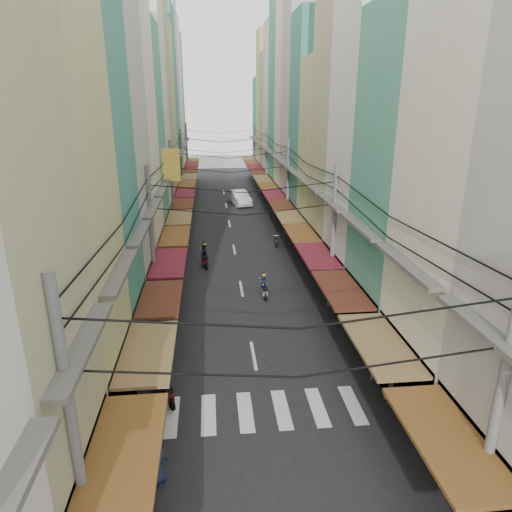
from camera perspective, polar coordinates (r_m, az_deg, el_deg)
ground at (r=23.44m, az=-0.79°, el=-9.84°), size 160.00×160.00×0.00m
road at (r=42.05m, az=-3.21°, el=3.34°), size 10.00×80.00×0.02m
sidewalk_left at (r=42.28m, az=-12.05°, el=3.06°), size 3.00×80.00×0.06m
sidewalk_right at (r=42.82m, az=5.53°, el=3.59°), size 3.00×80.00×0.06m
crosswalk at (r=18.42m, az=0.96°, el=-18.74°), size 7.55×2.40×0.01m
building_row_left at (r=37.58m, az=-15.87°, el=15.95°), size 7.80×67.67×23.70m
building_row_right at (r=38.22m, az=9.22°, el=15.88°), size 7.80×68.98×22.59m
utility_poles at (r=35.84m, az=-3.00°, el=11.37°), size 10.20×66.13×8.20m
white_car at (r=52.27m, az=-2.05°, el=6.44°), size 5.97×3.30×1.99m
bicycle at (r=24.11m, az=17.84°, el=-9.97°), size 1.79×0.81×1.20m
moving_scooters at (r=27.44m, az=-4.37°, el=-4.20°), size 7.72×21.45×1.84m
parked_scooters at (r=20.27m, az=12.75°, el=-13.82°), size 13.16×14.32×1.00m
pedestrians at (r=24.52m, az=-11.06°, el=-6.19°), size 12.81×24.59×2.16m
market_umbrella at (r=21.07m, az=16.44°, el=-7.28°), size 2.43×2.43×2.56m
traffic_sign at (r=19.58m, az=14.68°, el=-9.60°), size 0.10×0.64×2.93m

